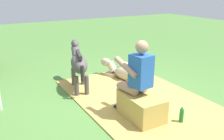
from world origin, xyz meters
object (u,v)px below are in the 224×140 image
(pony_standing, at_px, (79,63))
(pony_lying, at_px, (128,73))
(person_seated, at_px, (136,76))
(hay_bale, at_px, (141,107))
(soda_bottle, at_px, (182,115))

(pony_standing, bearing_deg, pony_lying, -94.28)
(pony_standing, bearing_deg, person_seated, -166.68)
(person_seated, relative_size, pony_lying, 0.96)
(hay_bale, distance_m, soda_bottle, 0.63)
(pony_lying, bearing_deg, pony_standing, 85.72)
(pony_standing, height_order, soda_bottle, pony_standing)
(pony_standing, distance_m, pony_lying, 1.21)
(person_seated, xyz_separation_m, pony_standing, (1.52, 0.36, -0.12))
(hay_bale, bearing_deg, person_seated, 4.86)
(soda_bottle, bearing_deg, pony_standing, 21.75)
(person_seated, bearing_deg, soda_bottle, -140.59)
(pony_lying, bearing_deg, soda_bottle, 171.32)
(hay_bale, bearing_deg, pony_lying, -25.91)
(hay_bale, xyz_separation_m, soda_bottle, (-0.43, -0.47, -0.06))
(pony_lying, bearing_deg, hay_bale, 154.09)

